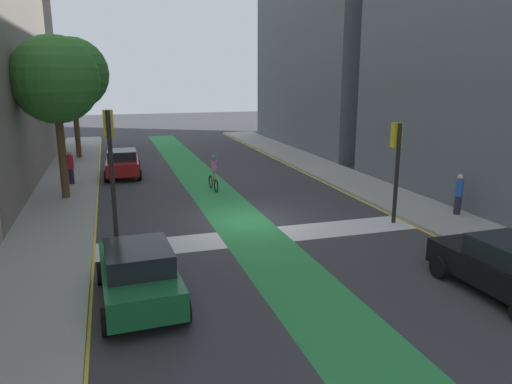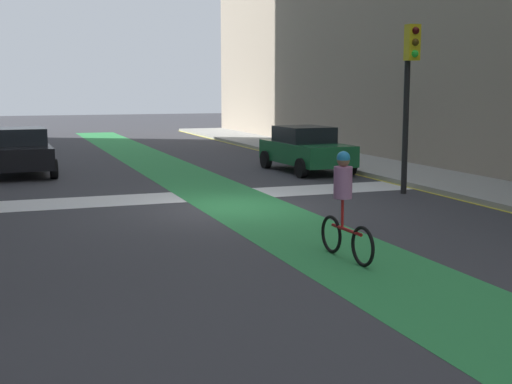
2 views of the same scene
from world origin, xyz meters
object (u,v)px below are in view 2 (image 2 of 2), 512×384
at_px(car_black_right_near, 22,151).
at_px(cyclist_in_lane, 344,203).
at_px(car_green_left_near, 306,149).
at_px(traffic_signal_near_left, 409,77).

bearing_deg(car_black_right_near, cyclist_in_lane, 108.95).
xyz_separation_m(car_black_right_near, car_green_left_near, (-9.37, 2.47, 0.00)).
distance_m(traffic_signal_near_left, car_black_right_near, 13.05).
height_order(car_black_right_near, car_green_left_near, same).
height_order(car_green_left_near, cyclist_in_lane, cyclist_in_lane).
xyz_separation_m(traffic_signal_near_left, car_green_left_near, (0.48, -5.75, -2.40)).
relative_size(traffic_signal_near_left, car_green_left_near, 1.07).
xyz_separation_m(car_black_right_near, cyclist_in_lane, (-4.88, 14.21, 0.17)).
relative_size(car_green_left_near, cyclist_in_lane, 2.30).
xyz_separation_m(car_green_left_near, cyclist_in_lane, (4.49, 11.74, 0.17)).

